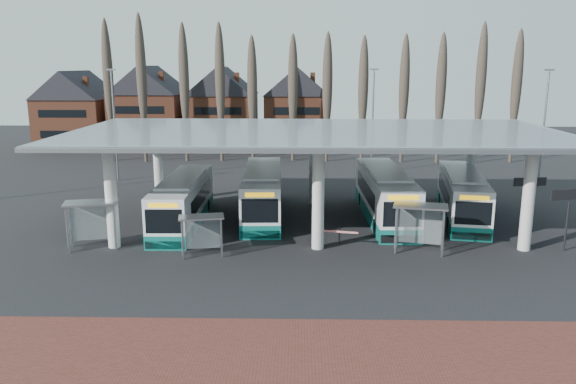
{
  "coord_description": "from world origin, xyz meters",
  "views": [
    {
      "loc": [
        -1.07,
        -28.9,
        10.51
      ],
      "look_at": [
        -1.83,
        7.0,
        2.36
      ],
      "focal_mm": 35.0,
      "sensor_mm": 36.0,
      "label": 1
    }
  ],
  "objects_px": {
    "bus_0": "(183,202)",
    "shelter_2": "(420,217)",
    "bus_1": "(263,193)",
    "bus_2": "(385,195)",
    "shelter_1": "(202,226)",
    "shelter_0": "(92,214)",
    "bus_3": "(462,196)"
  },
  "relations": [
    {
      "from": "bus_2",
      "to": "shelter_2",
      "type": "distance_m",
      "value": 7.39
    },
    {
      "from": "shelter_1",
      "to": "shelter_2",
      "type": "relative_size",
      "value": 0.82
    },
    {
      "from": "bus_2",
      "to": "shelter_0",
      "type": "relative_size",
      "value": 3.76
    },
    {
      "from": "bus_2",
      "to": "bus_3",
      "type": "bearing_deg",
      "value": 2.04
    },
    {
      "from": "bus_0",
      "to": "bus_3",
      "type": "distance_m",
      "value": 19.4
    },
    {
      "from": "bus_1",
      "to": "shelter_2",
      "type": "height_order",
      "value": "bus_1"
    },
    {
      "from": "bus_1",
      "to": "bus_2",
      "type": "height_order",
      "value": "bus_2"
    },
    {
      "from": "bus_0",
      "to": "shelter_1",
      "type": "distance_m",
      "value": 6.89
    },
    {
      "from": "bus_2",
      "to": "bus_3",
      "type": "distance_m",
      "value": 5.47
    },
    {
      "from": "bus_1",
      "to": "bus_0",
      "type": "bearing_deg",
      "value": -157.09
    },
    {
      "from": "bus_0",
      "to": "bus_1",
      "type": "height_order",
      "value": "bus_1"
    },
    {
      "from": "bus_3",
      "to": "bus_2",
      "type": "bearing_deg",
      "value": -167.46
    },
    {
      "from": "bus_3",
      "to": "shelter_0",
      "type": "bearing_deg",
      "value": -153.4
    },
    {
      "from": "shelter_1",
      "to": "shelter_2",
      "type": "bearing_deg",
      "value": -5.97
    },
    {
      "from": "bus_2",
      "to": "shelter_2",
      "type": "xyz_separation_m",
      "value": [
        0.92,
        -7.32,
        0.42
      ]
    },
    {
      "from": "shelter_0",
      "to": "shelter_2",
      "type": "height_order",
      "value": "shelter_0"
    },
    {
      "from": "bus_1",
      "to": "bus_3",
      "type": "bearing_deg",
      "value": -3.54
    },
    {
      "from": "bus_0",
      "to": "shelter_2",
      "type": "height_order",
      "value": "bus_0"
    },
    {
      "from": "bus_2",
      "to": "shelter_1",
      "type": "distance_m",
      "value": 14.12
    },
    {
      "from": "bus_0",
      "to": "bus_3",
      "type": "relative_size",
      "value": 0.97
    },
    {
      "from": "bus_1",
      "to": "bus_3",
      "type": "height_order",
      "value": "bus_1"
    },
    {
      "from": "shelter_0",
      "to": "shelter_2",
      "type": "xyz_separation_m",
      "value": [
        18.99,
        -0.32,
        -0.0
      ]
    },
    {
      "from": "bus_2",
      "to": "shelter_2",
      "type": "relative_size",
      "value": 3.78
    },
    {
      "from": "bus_1",
      "to": "shelter_1",
      "type": "xyz_separation_m",
      "value": [
        -2.84,
        -8.9,
        0.11
      ]
    },
    {
      "from": "bus_1",
      "to": "shelter_0",
      "type": "relative_size",
      "value": 3.69
    },
    {
      "from": "bus_1",
      "to": "bus_2",
      "type": "distance_m",
      "value": 8.63
    },
    {
      "from": "bus_2",
      "to": "shelter_0",
      "type": "bearing_deg",
      "value": -159.97
    },
    {
      "from": "bus_0",
      "to": "bus_2",
      "type": "height_order",
      "value": "bus_2"
    },
    {
      "from": "bus_0",
      "to": "bus_2",
      "type": "bearing_deg",
      "value": 6.59
    },
    {
      "from": "bus_0",
      "to": "bus_1",
      "type": "bearing_deg",
      "value": 24.26
    },
    {
      "from": "shelter_2",
      "to": "shelter_1",
      "type": "bearing_deg",
      "value": -162.75
    },
    {
      "from": "bus_0",
      "to": "shelter_0",
      "type": "relative_size",
      "value": 3.5
    }
  ]
}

